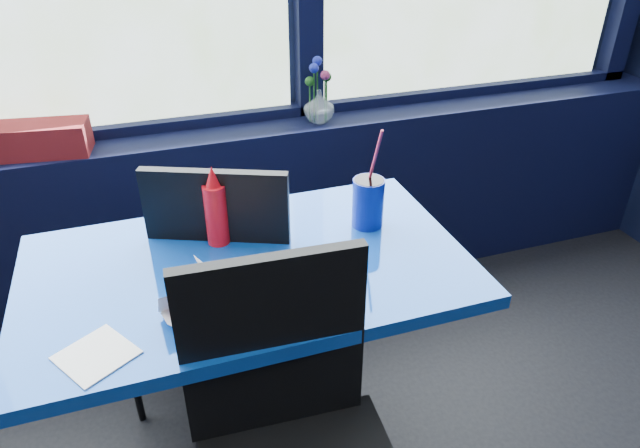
% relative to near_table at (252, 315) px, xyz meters
% --- Properties ---
extents(window_sill, '(5.00, 0.26, 0.80)m').
position_rel_near_table_xyz_m(window_sill, '(-0.30, 0.87, -0.17)').
color(window_sill, black).
rests_on(window_sill, ground).
extents(near_table, '(1.20, 0.70, 0.75)m').
position_rel_near_table_xyz_m(near_table, '(0.00, 0.00, 0.00)').
color(near_table, black).
rests_on(near_table, ground).
extents(chair_near_front, '(0.47, 0.47, 0.98)m').
position_rel_near_table_xyz_m(chair_near_front, '(-0.00, -0.45, -0.00)').
color(chair_near_front, black).
rests_on(chair_near_front, ground).
extents(chair_near_back, '(0.57, 0.57, 0.97)m').
position_rel_near_table_xyz_m(chair_near_back, '(-0.10, 0.26, -0.01)').
color(chair_near_back, black).
rests_on(chair_near_back, ground).
extents(planter_box, '(0.59, 0.23, 0.11)m').
position_rel_near_table_xyz_m(planter_box, '(-0.68, 0.86, 0.29)').
color(planter_box, maroon).
rests_on(planter_box, window_sill).
extents(flower_vase, '(0.16, 0.16, 0.26)m').
position_rel_near_table_xyz_m(flower_vase, '(0.48, 0.83, 0.31)').
color(flower_vase, silver).
rests_on(flower_vase, window_sill).
extents(food_basket, '(0.28, 0.28, 0.09)m').
position_rel_near_table_xyz_m(food_basket, '(-0.09, -0.16, 0.22)').
color(food_basket, red).
rests_on(food_basket, near_table).
extents(ketchup_bottle, '(0.06, 0.06, 0.24)m').
position_rel_near_table_xyz_m(ketchup_bottle, '(-0.05, 0.13, 0.29)').
color(ketchup_bottle, red).
rests_on(ketchup_bottle, near_table).
extents(soda_cup, '(0.09, 0.09, 0.32)m').
position_rel_near_table_xyz_m(soda_cup, '(0.39, 0.09, 0.26)').
color(soda_cup, navy).
rests_on(soda_cup, near_table).
extents(napkin, '(0.20, 0.20, 0.00)m').
position_rel_near_table_xyz_m(napkin, '(-0.39, -0.24, 0.18)').
color(napkin, white).
rests_on(napkin, near_table).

